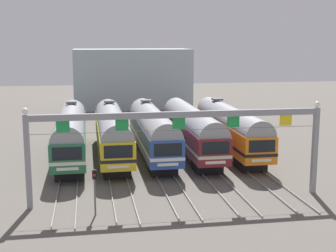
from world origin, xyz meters
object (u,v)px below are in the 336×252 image
object	(u,v)px
commuter_train_yellow	(112,131)
commuter_train_blue	(153,130)
catenary_gantry	(179,129)
commuter_train_maroon	(192,128)
commuter_train_orange	(230,127)
yard_signal_mast	(95,183)
commuter_train_green	(71,132)

from	to	relation	value
commuter_train_yellow	commuter_train_blue	xyz separation A→B (m)	(3.98, 0.00, 0.00)
commuter_train_blue	catenary_gantry	bearing A→B (deg)	-90.00
commuter_train_yellow	catenary_gantry	distance (m)	14.30
commuter_train_maroon	commuter_train_blue	bearing A→B (deg)	179.94
commuter_train_maroon	catenary_gantry	world-z (taller)	catenary_gantry
commuter_train_orange	yard_signal_mast	size ratio (longest dim) A/B	5.77
commuter_train_green	catenary_gantry	distance (m)	15.87
commuter_train_yellow	commuter_train_maroon	xyz separation A→B (m)	(7.95, -0.00, -0.00)
commuter_train_green	yard_signal_mast	xyz separation A→B (m)	(1.99, -15.55, -0.51)
commuter_train_green	catenary_gantry	xyz separation A→B (m)	(7.95, -13.50, 2.54)
commuter_train_blue	commuter_train_orange	world-z (taller)	same
catenary_gantry	yard_signal_mast	bearing A→B (deg)	-161.02
commuter_train_orange	commuter_train_green	bearing A→B (deg)	180.00
commuter_train_maroon	commuter_train_orange	xyz separation A→B (m)	(3.98, 0.00, 0.00)
commuter_train_maroon	catenary_gantry	bearing A→B (deg)	-106.42
yard_signal_mast	commuter_train_yellow	bearing A→B (deg)	82.71
commuter_train_green	yard_signal_mast	distance (m)	15.69
commuter_train_green	yard_signal_mast	world-z (taller)	commuter_train_green
catenary_gantry	yard_signal_mast	size ratio (longest dim) A/B	6.76
commuter_train_green	catenary_gantry	size ratio (longest dim) A/B	0.85
catenary_gantry	commuter_train_yellow	bearing A→B (deg)	106.41
commuter_train_yellow	commuter_train_blue	bearing A→B (deg)	0.00
yard_signal_mast	catenary_gantry	bearing A→B (deg)	18.98
commuter_train_blue	catenary_gantry	size ratio (longest dim) A/B	0.85
commuter_train_orange	catenary_gantry	distance (m)	15.87
commuter_train_yellow	commuter_train_orange	xyz separation A→B (m)	(11.93, 0.00, 0.00)
commuter_train_green	commuter_train_orange	size ratio (longest dim) A/B	1.00
commuter_train_blue	commuter_train_maroon	bearing A→B (deg)	-0.06
commuter_train_maroon	catenary_gantry	distance (m)	14.30
yard_signal_mast	commuter_train_orange	bearing A→B (deg)	48.17
commuter_train_yellow	catenary_gantry	size ratio (longest dim) A/B	0.85
commuter_train_green	commuter_train_blue	size ratio (longest dim) A/B	1.00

